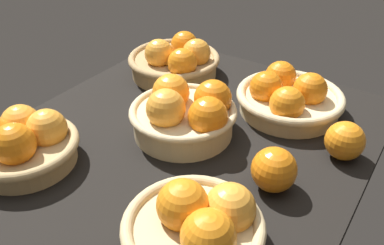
{
  "coord_description": "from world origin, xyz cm",
  "views": [
    {
      "loc": [
        -56.28,
        -40.01,
        53.2
      ],
      "look_at": [
        1.09,
        -1.72,
        7.0
      ],
      "focal_mm": 37.85,
      "sensor_mm": 36.0,
      "label": 1
    }
  ],
  "objects_px": {
    "basket_near_left": "(198,226)",
    "basket_far_right": "(176,61)",
    "basket_near_right": "(288,97)",
    "loose_orange_front_gap": "(345,141)",
    "basket_center": "(186,113)",
    "loose_orange_back_gap": "(274,170)",
    "basket_far_left": "(23,143)"
  },
  "relations": [
    {
      "from": "basket_near_left",
      "to": "basket_far_right",
      "type": "height_order",
      "value": "basket_far_right"
    },
    {
      "from": "basket_near_right",
      "to": "loose_orange_front_gap",
      "type": "bearing_deg",
      "value": -122.16
    },
    {
      "from": "loose_orange_front_gap",
      "to": "basket_center",
      "type": "bearing_deg",
      "value": 108.95
    },
    {
      "from": "loose_orange_front_gap",
      "to": "loose_orange_back_gap",
      "type": "bearing_deg",
      "value": 153.74
    },
    {
      "from": "basket_near_left",
      "to": "basket_far_right",
      "type": "relative_size",
      "value": 0.89
    },
    {
      "from": "loose_orange_back_gap",
      "to": "basket_far_left",
      "type": "bearing_deg",
      "value": 114.54
    },
    {
      "from": "basket_far_left",
      "to": "loose_orange_back_gap",
      "type": "relative_size",
      "value": 2.54
    },
    {
      "from": "basket_far_right",
      "to": "basket_far_left",
      "type": "bearing_deg",
      "value": 176.12
    },
    {
      "from": "loose_orange_front_gap",
      "to": "loose_orange_back_gap",
      "type": "height_order",
      "value": "loose_orange_back_gap"
    },
    {
      "from": "basket_center",
      "to": "loose_orange_front_gap",
      "type": "distance_m",
      "value": 0.32
    },
    {
      "from": "basket_near_left",
      "to": "loose_orange_front_gap",
      "type": "height_order",
      "value": "basket_near_left"
    },
    {
      "from": "basket_far_right",
      "to": "basket_near_right",
      "type": "relative_size",
      "value": 0.99
    },
    {
      "from": "basket_far_left",
      "to": "basket_far_right",
      "type": "height_order",
      "value": "basket_far_right"
    },
    {
      "from": "basket_far_right",
      "to": "basket_near_right",
      "type": "distance_m",
      "value": 0.32
    },
    {
      "from": "basket_center",
      "to": "basket_near_right",
      "type": "distance_m",
      "value": 0.25
    },
    {
      "from": "basket_center",
      "to": "basket_near_left",
      "type": "bearing_deg",
      "value": -141.86
    },
    {
      "from": "basket_near_left",
      "to": "basket_near_right",
      "type": "relative_size",
      "value": 0.89
    },
    {
      "from": "basket_far_left",
      "to": "loose_orange_front_gap",
      "type": "height_order",
      "value": "basket_far_left"
    },
    {
      "from": "loose_orange_front_gap",
      "to": "loose_orange_back_gap",
      "type": "xyz_separation_m",
      "value": [
        -0.16,
        0.08,
        0.0
      ]
    },
    {
      "from": "basket_far_left",
      "to": "basket_center",
      "type": "bearing_deg",
      "value": -39.35
    },
    {
      "from": "basket_near_left",
      "to": "loose_orange_front_gap",
      "type": "relative_size",
      "value": 2.82
    },
    {
      "from": "basket_near_left",
      "to": "loose_orange_front_gap",
      "type": "bearing_deg",
      "value": -19.36
    },
    {
      "from": "basket_far_right",
      "to": "basket_near_right",
      "type": "bearing_deg",
      "value": -91.08
    },
    {
      "from": "basket_near_left",
      "to": "loose_orange_back_gap",
      "type": "xyz_separation_m",
      "value": [
        0.18,
        -0.04,
        0.0
      ]
    },
    {
      "from": "basket_far_right",
      "to": "loose_orange_back_gap",
      "type": "height_order",
      "value": "basket_far_right"
    },
    {
      "from": "basket_near_right",
      "to": "loose_orange_front_gap",
      "type": "distance_m",
      "value": 0.19
    },
    {
      "from": "basket_center",
      "to": "loose_orange_back_gap",
      "type": "xyz_separation_m",
      "value": [
        -0.05,
        -0.22,
        -0.01
      ]
    },
    {
      "from": "basket_near_left",
      "to": "basket_far_left",
      "type": "relative_size",
      "value": 1.05
    },
    {
      "from": "basket_near_left",
      "to": "basket_center",
      "type": "bearing_deg",
      "value": 38.14
    },
    {
      "from": "basket_center",
      "to": "loose_orange_back_gap",
      "type": "distance_m",
      "value": 0.23
    },
    {
      "from": "loose_orange_front_gap",
      "to": "loose_orange_back_gap",
      "type": "distance_m",
      "value": 0.18
    },
    {
      "from": "basket_center",
      "to": "loose_orange_front_gap",
      "type": "relative_size",
      "value": 2.94
    }
  ]
}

